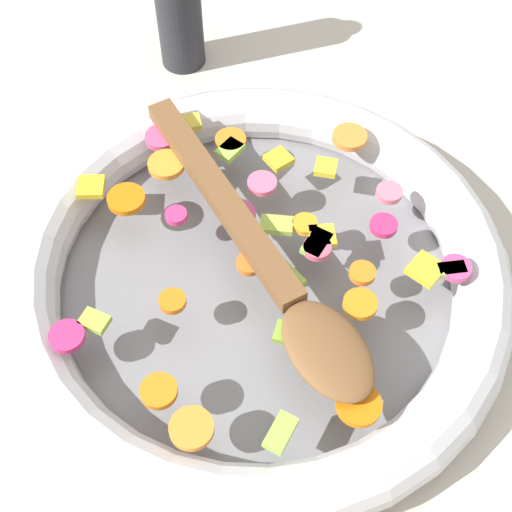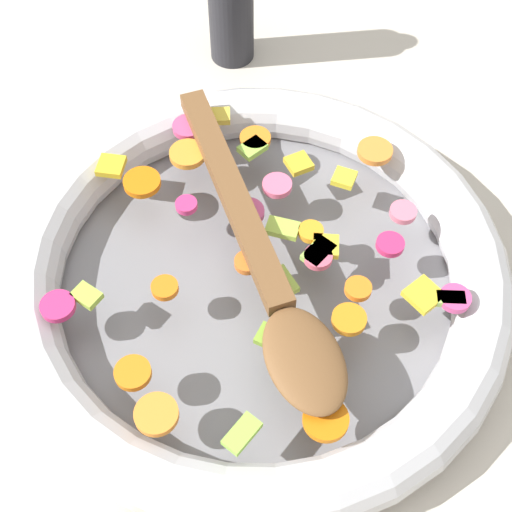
# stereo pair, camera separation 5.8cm
# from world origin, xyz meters

# --- Properties ---
(ground_plane) EXTENTS (4.00, 4.00, 0.00)m
(ground_plane) POSITION_xyz_m (0.00, 0.00, 0.00)
(ground_plane) COLOR beige
(skillet) EXTENTS (0.43, 0.43, 0.05)m
(skillet) POSITION_xyz_m (0.00, 0.00, 0.02)
(skillet) COLOR slate
(skillet) RESTS_ON ground_plane
(chopped_vegetables) EXTENTS (0.34, 0.33, 0.01)m
(chopped_vegetables) POSITION_xyz_m (0.01, 0.00, 0.05)
(chopped_vegetables) COLOR orange
(chopped_vegetables) RESTS_ON skillet
(wooden_spoon) EXTENTS (0.20, 0.31, 0.01)m
(wooden_spoon) POSITION_xyz_m (-0.01, -0.02, 0.06)
(wooden_spoon) COLOR brown
(wooden_spoon) RESTS_ON chopped_vegetables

